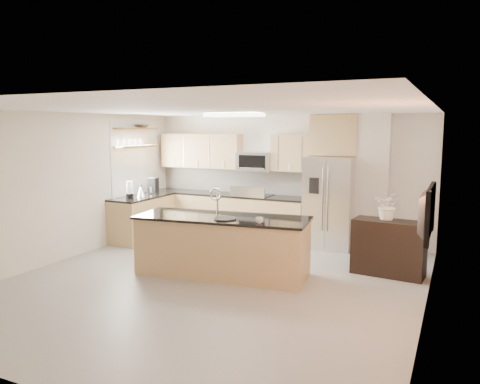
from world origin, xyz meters
The scene contains 27 objects.
floor centered at (0.00, 0.00, 0.00)m, with size 6.50×6.50×0.00m, color gray.
ceiling centered at (0.00, 0.00, 2.60)m, with size 6.00×6.50×0.02m, color white.
wall_back centered at (0.00, 3.25, 1.30)m, with size 6.00×0.02×2.60m, color white.
wall_front centered at (0.00, -3.25, 1.30)m, with size 6.00×0.02×2.60m, color white.
wall_left centered at (-3.00, 0.00, 1.30)m, with size 0.02×6.50×2.60m, color white.
wall_right centered at (3.00, 0.00, 1.30)m, with size 0.02×6.50×2.60m, color white.
back_counter centered at (-1.23, 2.93, 0.47)m, with size 3.55×0.66×1.44m.
left_counter centered at (-2.67, 1.85, 0.46)m, with size 0.66×1.50×0.92m.
range centered at (-0.60, 2.92, 0.47)m, with size 0.76×0.64×1.14m.
upper_cabinets centered at (-1.30, 3.09, 1.83)m, with size 3.50×0.33×0.75m.
microwave centered at (-0.60, 3.04, 1.63)m, with size 0.76×0.40×0.40m.
refrigerator centered at (1.06, 2.87, 0.89)m, with size 0.92×0.78×1.78m.
partition_column centered at (1.82, 3.10, 1.30)m, with size 0.60×0.30×2.60m, color beige.
window centered at (-2.98, 1.85, 1.65)m, with size 0.04×1.15×1.65m.
shelf_lower centered at (-2.85, 1.95, 1.95)m, with size 0.30×1.20×0.04m, color brown.
shelf_upper centered at (-2.85, 1.95, 2.32)m, with size 0.30×1.20×0.04m, color brown.
ceiling_fixture centered at (-0.40, 1.60, 2.56)m, with size 1.00×0.50×0.06m, color white.
island centered at (-0.04, 0.43, 0.47)m, with size 2.83×1.31×1.37m.
credenza centered at (2.36, 1.54, 0.44)m, with size 1.10×0.46×0.88m, color black.
cup centered at (0.69, 0.19, 0.99)m, with size 0.12×0.12×0.09m, color white.
platter centered at (0.10, 0.24, 0.95)m, with size 0.35×0.35×0.02m, color black.
blender centered at (-2.67, 1.46, 1.07)m, with size 0.15×0.15×0.36m.
kettle centered at (-2.62, 1.77, 1.03)m, with size 0.20×0.20×0.25m.
coffee_maker centered at (-2.70, 2.29, 1.08)m, with size 0.22×0.25×0.34m.
bowl centered at (-2.85, 2.17, 2.38)m, with size 0.35×0.35×0.09m, color silver.
flower_vase centered at (2.32, 1.58, 1.23)m, with size 0.62×0.54×0.69m, color white.
television centered at (2.91, -0.20, 1.35)m, with size 1.08×0.14×0.62m, color black.
Camera 1 is at (3.30, -6.01, 2.33)m, focal length 35.00 mm.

